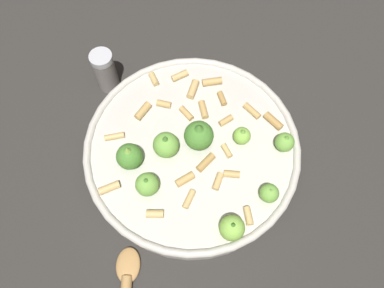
% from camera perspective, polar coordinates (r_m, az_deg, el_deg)
% --- Properties ---
extents(ground_plane, '(2.40, 2.40, 0.00)m').
position_cam_1_polar(ground_plane, '(0.66, -0.00, -2.46)').
color(ground_plane, '#2D2B28').
extents(cooking_pan, '(0.34, 0.34, 0.11)m').
position_cam_1_polar(cooking_pan, '(0.62, 0.01, -1.30)').
color(cooking_pan, beige).
rests_on(cooking_pan, ground).
extents(pepper_shaker, '(0.04, 0.04, 0.09)m').
position_cam_1_polar(pepper_shaker, '(0.71, -12.54, 10.36)').
color(pepper_shaker, gray).
rests_on(pepper_shaker, ground).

